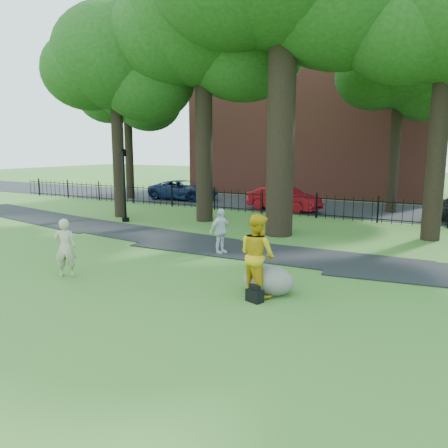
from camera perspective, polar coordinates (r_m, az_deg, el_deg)
The scene contains 15 objects.
ground at distance 12.06m, azimuth -5.60°, elevation -7.20°, with size 120.00×120.00×0.00m, color #377027.
footpath at distance 14.90m, azimuth 6.21°, elevation -3.86°, with size 36.00×2.60×0.03m, color black.
street at distance 26.52m, azimuth 14.50°, elevation 1.99°, with size 80.00×7.00×0.02m, color black.
iron_fence at distance 22.63m, azimuth 11.96°, elevation 2.29°, with size 44.00×0.04×1.20m.
brick_building at distance 35.16m, azimuth 11.91°, elevation 13.80°, with size 18.00×8.00×12.00m, color brown.
tree_row at distance 19.40m, azimuth 10.96°, elevation 23.55°, with size 26.82×7.96×12.42m.
woman at distance 12.83m, azimuth -20.03°, elevation -2.93°, with size 0.60×0.39×1.64m, color tan.
man at distance 10.55m, azimuth 4.37°, elevation -4.05°, with size 0.97×0.76×2.00m, color gold.
pedestrian at distance 14.67m, azimuth -0.49°, elevation -0.95°, with size 0.90×0.37×1.54m, color silver.
boulder at distance 10.88m, azimuth 5.87°, elevation -7.05°, with size 1.28×0.97×0.75m, color #656054.
lamppost at distance 21.46m, azimuth -12.89°, elevation 4.90°, with size 0.35×0.35×3.54m.
backpack at distance 10.33m, azimuth 4.04°, elevation -9.32°, with size 0.39×0.24×0.29m, color black.
red_bag at distance 11.68m, azimuth 6.38°, elevation -7.08°, with size 0.40×0.25×0.28m, color maroon.
red_sedan at distance 24.91m, azimuth 7.84°, elevation 3.32°, with size 1.47×4.20×1.38m, color maroon.
navy_van at distance 29.91m, azimuth -5.33°, elevation 4.43°, with size 2.21×4.80×1.33m, color #0D1D45.
Camera 1 is at (6.61, -9.44, 3.56)m, focal length 35.00 mm.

